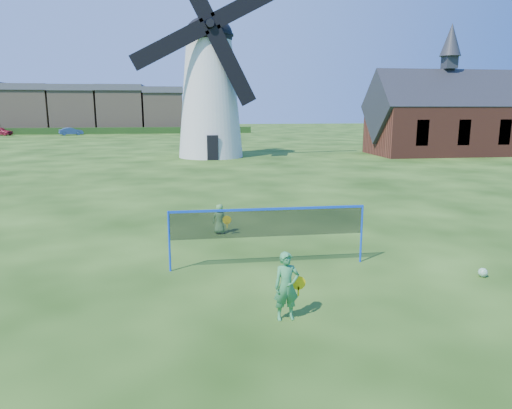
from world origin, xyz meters
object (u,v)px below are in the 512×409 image
object	(u,v)px
car_right	(71,131)
badminton_net	(268,224)
car_left	(0,131)
player_boy	(220,219)
play_ball	(483,272)
chapel	(445,119)
player_girl	(287,286)
windmill	(210,88)

from	to	relation	value
car_right	badminton_net	bearing A→B (deg)	177.05
car_left	car_right	bearing A→B (deg)	-78.37
badminton_net	player_boy	world-z (taller)	badminton_net
car_right	car_left	bearing A→B (deg)	67.02
play_ball	car_right	xyz separation A→B (m)	(-24.13, 64.95, 0.45)
chapel	player_girl	xyz separation A→B (m)	(-20.62, -30.48, -2.43)
windmill	badminton_net	distance (m)	28.50
windmill	chapel	distance (m)	20.56
play_ball	chapel	bearing A→B (deg)	61.94
windmill	player_boy	world-z (taller)	windmill
badminton_net	car_right	world-z (taller)	badminton_net
chapel	car_right	distance (m)	53.57
chapel	badminton_net	bearing A→B (deg)	-126.76
player_girl	play_ball	world-z (taller)	player_girl
chapel	car_right	xyz separation A→B (m)	(-39.53, 36.06, -2.54)
badminton_net	play_ball	xyz separation A→B (m)	(5.04, -1.53, -1.03)
badminton_net	car_left	size ratio (longest dim) A/B	1.40
windmill	chapel	xyz separation A→B (m)	(20.39, -0.78, -2.49)
badminton_net	car_left	distance (m)	70.41
player_girl	car_right	distance (m)	69.18
player_girl	play_ball	distance (m)	5.49
badminton_net	player_girl	world-z (taller)	badminton_net
chapel	player_girl	bearing A→B (deg)	-124.08
chapel	play_ball	xyz separation A→B (m)	(-15.40, -28.89, -2.99)
windmill	play_ball	bearing A→B (deg)	-80.46
badminton_net	car_left	bearing A→B (deg)	114.63
player_boy	badminton_net	bearing A→B (deg)	125.14
chapel	player_boy	distance (m)	32.23
play_ball	car_left	size ratio (longest dim) A/B	0.06
player_boy	player_girl	bearing A→B (deg)	116.01
badminton_net	player_boy	size ratio (longest dim) A/B	5.18
chapel	play_ball	size ratio (longest dim) A/B	59.29
badminton_net	play_ball	distance (m)	5.36
badminton_net	play_ball	size ratio (longest dim) A/B	22.95
player_boy	play_ball	world-z (taller)	player_boy
badminton_net	play_ball	world-z (taller)	badminton_net
badminton_net	play_ball	bearing A→B (deg)	-16.94
badminton_net	chapel	bearing A→B (deg)	53.24
chapel	play_ball	world-z (taller)	chapel
player_boy	play_ball	size ratio (longest dim) A/B	4.43
windmill	play_ball	xyz separation A→B (m)	(4.99, -29.68, -5.49)
player_girl	play_ball	size ratio (longest dim) A/B	6.14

